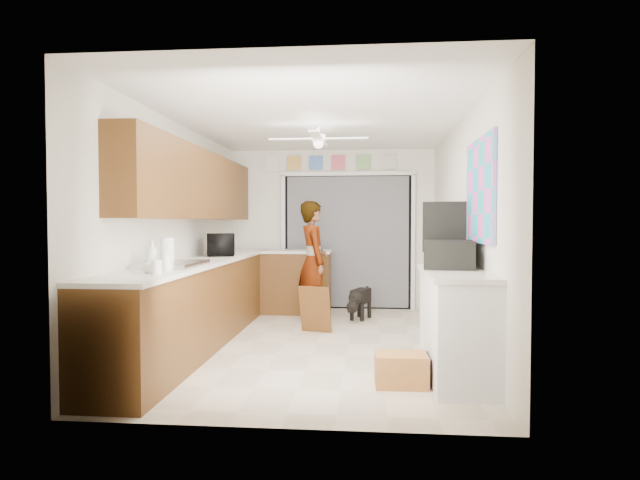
{
  "coord_description": "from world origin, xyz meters",
  "views": [
    {
      "loc": [
        0.58,
        -5.95,
        1.37
      ],
      "look_at": [
        0.0,
        0.4,
        1.15
      ],
      "focal_mm": 30.0,
      "sensor_mm": 36.0,
      "label": 1
    }
  ],
  "objects": [
    {
      "name": "wall_front",
      "position": [
        0.0,
        -2.5,
        1.25
      ],
      "size": [
        3.2,
        0.0,
        3.2
      ],
      "primitive_type": "plane",
      "rotation": [
        -1.57,
        0.0,
        0.0
      ],
      "color": "white",
      "rests_on": "ground"
    },
    {
      "name": "header_frame_1",
      "position": [
        -0.25,
        2.47,
        2.3
      ],
      "size": [
        0.22,
        0.02,
        0.22
      ],
      "primitive_type": "cube",
      "color": "#4D7ACF",
      "rests_on": "wall_back"
    },
    {
      "name": "microwave",
      "position": [
        -1.28,
        0.65,
        1.08
      ],
      "size": [
        0.47,
        0.58,
        0.28
      ],
      "primitive_type": "imported",
      "rotation": [
        0.0,
        0.0,
        1.86
      ],
      "color": "black",
      "rests_on": "left_countertop"
    },
    {
      "name": "left_countertop",
      "position": [
        -1.29,
        0.0,
        0.92
      ],
      "size": [
        0.62,
        4.8,
        0.04
      ],
      "primitive_type": "cube",
      "color": "white",
      "rests_on": "left_base_cabinets"
    },
    {
      "name": "cabinet_door_panel",
      "position": [
        -0.07,
        0.55,
        0.29
      ],
      "size": [
        0.41,
        0.23,
        0.58
      ],
      "primitive_type": "cube",
      "rotation": [
        0.21,
        0.0,
        -0.23
      ],
      "color": "brown",
      "rests_on": "floor"
    },
    {
      "name": "cardboard_box",
      "position": [
        0.85,
        -1.49,
        0.13
      ],
      "size": [
        0.44,
        0.34,
        0.27
      ],
      "primitive_type": "cube",
      "rotation": [
        0.0,
        0.0,
        0.03
      ],
      "color": "#A16632",
      "rests_on": "floor"
    },
    {
      "name": "cup",
      "position": [
        -1.25,
        -1.67,
        0.98
      ],
      "size": [
        0.14,
        0.14,
        0.08
      ],
      "primitive_type": "imported",
      "rotation": [
        0.0,
        0.0,
        0.36
      ],
      "color": "white",
      "rests_on": "left_countertop"
    },
    {
      "name": "route66_sign",
      "position": [
        -0.95,
        2.47,
        2.3
      ],
      "size": [
        0.22,
        0.02,
        0.26
      ],
      "primitive_type": "cube",
      "color": "silver",
      "rests_on": "wall_back"
    },
    {
      "name": "header_frame_4",
      "position": [
        0.9,
        2.47,
        2.3
      ],
      "size": [
        0.22,
        0.02,
        0.22
      ],
      "primitive_type": "cube",
      "color": "beige",
      "rests_on": "wall_back"
    },
    {
      "name": "sink_basin",
      "position": [
        -1.29,
        -1.0,
        0.95
      ],
      "size": [
        0.5,
        0.76,
        0.06
      ],
      "primitive_type": "cube",
      "color": "silver",
      "rests_on": "left_countertop"
    },
    {
      "name": "right_counter_top",
      "position": [
        1.34,
        -1.2,
        0.92
      ],
      "size": [
        0.54,
        1.44,
        0.04
      ],
      "primitive_type": "cube",
      "color": "white",
      "rests_on": "right_counter_base"
    },
    {
      "name": "wall_right",
      "position": [
        1.6,
        0.0,
        1.25
      ],
      "size": [
        0.0,
        5.0,
        5.0
      ],
      "primitive_type": "plane",
      "rotation": [
        1.57,
        0.0,
        -1.57
      ],
      "color": "white",
      "rests_on": "ground"
    },
    {
      "name": "peninsula_top",
      "position": [
        -0.5,
        2.0,
        0.92
      ],
      "size": [
        1.04,
        0.64,
        0.04
      ],
      "primitive_type": "cube",
      "color": "white",
      "rests_on": "peninsula_base"
    },
    {
      "name": "door_trim_left",
      "position": [
        -0.77,
        2.44,
        1.05
      ],
      "size": [
        0.06,
        0.04,
        2.1
      ],
      "primitive_type": "cube",
      "color": "white",
      "rests_on": "wall_back"
    },
    {
      "name": "abstract_painting",
      "position": [
        1.58,
        -1.0,
        1.65
      ],
      "size": [
        0.03,
        1.15,
        0.95
      ],
      "primitive_type": "cube",
      "color": "#E454C2",
      "rests_on": "wall_right"
    },
    {
      "name": "paper_towel_roll",
      "position": [
        -1.35,
        -0.97,
        1.08
      ],
      "size": [
        0.17,
        0.17,
        0.28
      ],
      "primitive_type": "cylinder",
      "rotation": [
        0.0,
        0.0,
        0.37
      ],
      "color": "white",
      "rests_on": "left_countertop"
    },
    {
      "name": "upper_cabinets",
      "position": [
        -1.44,
        0.2,
        1.8
      ],
      "size": [
        0.32,
        4.0,
        0.8
      ],
      "primitive_type": "cube",
      "color": "brown",
      "rests_on": "wall_left"
    },
    {
      "name": "right_counter_base",
      "position": [
        1.35,
        -1.2,
        0.45
      ],
      "size": [
        0.5,
        1.4,
        0.9
      ],
      "primitive_type": "cube",
      "color": "white",
      "rests_on": "floor"
    },
    {
      "name": "left_base_cabinets",
      "position": [
        -1.3,
        0.0,
        0.45
      ],
      "size": [
        0.6,
        4.8,
        0.9
      ],
      "primitive_type": "cube",
      "color": "brown",
      "rests_on": "floor"
    },
    {
      "name": "ceiling",
      "position": [
        0.0,
        0.0,
        2.5
      ],
      "size": [
        5.0,
        5.0,
        0.0
      ],
      "primitive_type": "plane",
      "rotation": [
        3.14,
        0.0,
        0.0
      ],
      "color": "white",
      "rests_on": "ground"
    },
    {
      "name": "jar_b",
      "position": [
        -1.19,
        -1.41,
        1.01
      ],
      "size": [
        0.11,
        0.11,
        0.14
      ],
      "primitive_type": "cylinder",
      "rotation": [
        0.0,
        0.0,
        0.24
      ],
      "color": "silver",
      "rests_on": "left_countertop"
    },
    {
      "name": "wall_back",
      "position": [
        0.0,
        2.5,
        1.25
      ],
      "size": [
        3.2,
        0.0,
        3.2
      ],
      "primitive_type": "plane",
      "rotation": [
        1.57,
        0.0,
        0.0
      ],
      "color": "white",
      "rests_on": "ground"
    },
    {
      "name": "ceiling_fan",
      "position": [
        0.0,
        0.2,
        2.32
      ],
      "size": [
        1.14,
        1.14,
        0.24
      ],
      "primitive_type": "cube",
      "color": "white",
      "rests_on": "ceiling"
    },
    {
      "name": "wall_left",
      "position": [
        -1.6,
        0.0,
        1.25
      ],
      "size": [
        0.0,
        5.0,
        5.0
      ],
      "primitive_type": "plane",
      "rotation": [
        1.57,
        0.0,
        1.57
      ],
      "color": "white",
      "rests_on": "ground"
    },
    {
      "name": "door_trim_right",
      "position": [
        1.27,
        2.44,
        1.05
      ],
      "size": [
        0.06,
        0.04,
        2.1
      ],
      "primitive_type": "cube",
      "color": "white",
      "rests_on": "wall_back"
    },
    {
      "name": "suitcase_rim",
      "position": [
        1.32,
        -0.9,
        0.96
      ],
      "size": [
        0.5,
        0.63,
        0.02
      ],
      "primitive_type": "cube",
      "rotation": [
        0.0,
        0.0,
        -0.11
      ],
      "color": "yellow",
      "rests_on": "suitcase"
    },
    {
      "name": "soap_bottle",
      "position": [
        -1.35,
        -1.35,
        1.07
      ],
      "size": [
        0.12,
        0.12,
        0.27
      ],
      "primitive_type": "imported",
      "rotation": [
        0.0,
        0.0,
        -0.12
      ],
      "color": "silver",
      "rests_on": "left_countertop"
    },
    {
      "name": "back_opening_recess",
      "position": [
        0.25,
        2.47,
        1.05
      ],
      "size": [
        2.0,
        0.06,
        2.1
      ],
      "primitive_type": "cube",
      "color": "black",
      "rests_on": "wall_back"
    },
    {
      "name": "header_frame_3",
      "position": [
        0.5,
        2.47,
        2.3
      ],
      "size": [
        0.22,
        0.02,
        0.22
      ],
      "primitive_type": "cube",
      "color": "#7AB768",
      "rests_on": "wall_back"
    },
    {
      "name": "navy_crate",
      "position": [
        1.0,
        -1.35,
        0.11
      ],
      "size": [
        0.45,
        0.41,
        0.23
      ],
      "primitive_type": "cube",
      "rotation": [
        0.0,
        0.0,
        -0.32
      ],
      "color": "#131A31",
      "rests_on": "floor"
    },
    {
      "name": "suitcase",
      "position": [
        1.32,
        -0.9,
        1.07
      ],
      "size": [
        0.51,
        0.64,
        0.25
      ],
      "primitive_type": "cube",
      "rotation": [
        0.0,
        0.0,
        -0.11
      ],
      "color": "black",
      "rests_on": "right_counter_top"
    },
    {
      "name": "peninsula_base",
      "position": [
        -0.5,
        2.0,
        0.45
      ],
      "size": [
        1.0,
        0.6,
        0.9
      ],
      "primitive_type": "cube",
      "color": "brown",
      "rests_on": "floor"
    },
    {
      "name": "suitcase_lid",
      "position": [
        1.32,
        -0.61,
        1.32
      ],
      "size": [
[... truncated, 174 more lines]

